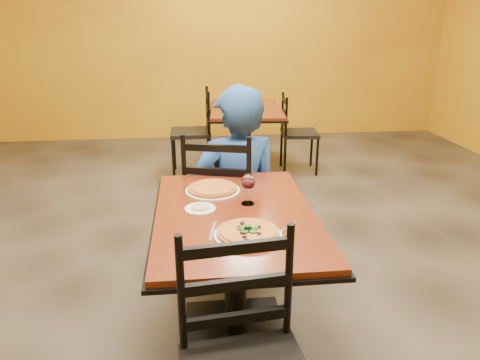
{
  "coord_description": "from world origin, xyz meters",
  "views": [
    {
      "loc": [
        -0.21,
        -2.58,
        1.68
      ],
      "look_at": [
        0.05,
        -0.3,
        0.85
      ],
      "focal_mm": 33.71,
      "sensor_mm": 36.0,
      "label": 1
    }
  ],
  "objects": [
    {
      "name": "floor",
      "position": [
        0.0,
        0.0,
        0.0
      ],
      "size": [
        7.0,
        8.0,
        0.01
      ],
      "primitive_type": "cube",
      "color": "black",
      "rests_on": "ground"
    },
    {
      "name": "wall_back",
      "position": [
        0.0,
        4.0,
        1.5
      ],
      "size": [
        7.0,
        0.01,
        3.0
      ],
      "primitive_type": "cube",
      "color": "gold",
      "rests_on": "ground"
    },
    {
      "name": "table_main",
      "position": [
        0.0,
        -0.5,
        0.56
      ],
      "size": [
        0.83,
        1.23,
        0.75
      ],
      "color": "maroon",
      "rests_on": "floor"
    },
    {
      "name": "table_second",
      "position": [
        0.4,
        2.28,
        0.55
      ],
      "size": [
        0.87,
        1.22,
        0.75
      ],
      "rotation": [
        0.0,
        0.0,
        -0.07
      ],
      "color": "maroon",
      "rests_on": "floor"
    },
    {
      "name": "chair_main_far",
      "position": [
        -0.01,
        0.27,
        0.5
      ],
      "size": [
        0.56,
        0.56,
        1.0
      ],
      "primitive_type": null,
      "rotation": [
        0.0,
        0.0,
        2.88
      ],
      "color": "black",
      "rests_on": "floor"
    },
    {
      "name": "chair_second_left",
      "position": [
        -0.21,
        2.28,
        0.48
      ],
      "size": [
        0.43,
        0.43,
        0.96
      ],
      "primitive_type": null,
      "rotation": [
        0.0,
        0.0,
        -1.57
      ],
      "color": "black",
      "rests_on": "floor"
    },
    {
      "name": "chair_second_right",
      "position": [
        1.01,
        2.28,
        0.44
      ],
      "size": [
        0.43,
        0.43,
        0.88
      ],
      "primitive_type": null,
      "rotation": [
        0.0,
        0.0,
        1.49
      ],
      "color": "black",
      "rests_on": "floor"
    },
    {
      "name": "diner",
      "position": [
        0.09,
        0.29,
        0.64
      ],
      "size": [
        0.7,
        0.52,
        1.28
      ],
      "primitive_type": "imported",
      "rotation": [
        0.0,
        0.0,
        3.33
      ],
      "color": "navy",
      "rests_on": "floor"
    },
    {
      "name": "plate_main",
      "position": [
        0.03,
        -0.77,
        0.76
      ],
      "size": [
        0.31,
        0.31,
        0.01
      ],
      "primitive_type": "cylinder",
      "color": "white",
      "rests_on": "table_main"
    },
    {
      "name": "pizza_main",
      "position": [
        0.03,
        -0.77,
        0.77
      ],
      "size": [
        0.28,
        0.28,
        0.02
      ],
      "primitive_type": "cylinder",
      "color": "maroon",
      "rests_on": "plate_main"
    },
    {
      "name": "plate_far",
      "position": [
        -0.1,
        -0.2,
        0.76
      ],
      "size": [
        0.31,
        0.31,
        0.01
      ],
      "primitive_type": "cylinder",
      "color": "white",
      "rests_on": "table_main"
    },
    {
      "name": "pizza_far",
      "position": [
        -0.1,
        -0.2,
        0.77
      ],
      "size": [
        0.28,
        0.28,
        0.02
      ],
      "primitive_type": "cylinder",
      "color": "gold",
      "rests_on": "plate_far"
    },
    {
      "name": "side_plate",
      "position": [
        -0.18,
        -0.45,
        0.76
      ],
      "size": [
        0.16,
        0.16,
        0.01
      ],
      "primitive_type": "cylinder",
      "color": "white",
      "rests_on": "table_main"
    },
    {
      "name": "dip",
      "position": [
        -0.18,
        -0.45,
        0.76
      ],
      "size": [
        0.09,
        0.09,
        0.01
      ],
      "primitive_type": "cylinder",
      "color": "tan",
      "rests_on": "side_plate"
    },
    {
      "name": "wine_glass",
      "position": [
        0.08,
        -0.4,
        0.84
      ],
      "size": [
        0.08,
        0.08,
        0.18
      ],
      "primitive_type": null,
      "color": "white",
      "rests_on": "table_main"
    },
    {
      "name": "fork",
      "position": [
        -0.13,
        -0.7,
        0.75
      ],
      "size": [
        0.05,
        0.19,
        0.0
      ],
      "primitive_type": "cube",
      "rotation": [
        0.0,
        0.0,
        -0.17
      ],
      "color": "silver",
      "rests_on": "table_main"
    },
    {
      "name": "knife",
      "position": [
        0.23,
        -0.7,
        0.75
      ],
      "size": [
        0.16,
        0.16,
        0.0
      ],
      "primitive_type": "cube",
      "rotation": [
        0.0,
        0.0,
        -0.76
      ],
      "color": "silver",
      "rests_on": "table_main"
    }
  ]
}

